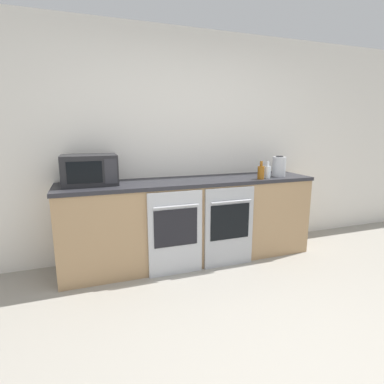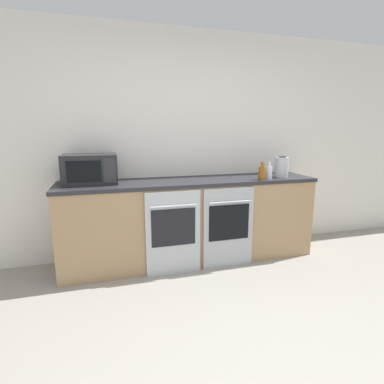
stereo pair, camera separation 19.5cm
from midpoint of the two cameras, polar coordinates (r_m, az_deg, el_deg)
ground_plane at (r=2.23m, az=17.55°, el=-30.42°), size 16.00×16.00×0.00m
wall_back at (r=3.61m, az=-0.11°, el=8.87°), size 10.00×0.06×2.60m
counter_back at (r=3.44m, az=1.41°, el=-5.36°), size 2.85×0.62×0.94m
oven_left at (r=3.09m, az=-1.75°, el=-7.81°), size 0.57×0.06×0.88m
oven_right at (r=3.28m, az=8.65°, el=-6.74°), size 0.57×0.06×0.88m
microwave at (r=3.21m, az=-17.20°, el=4.18°), size 0.53×0.36×0.30m
bottle_amber at (r=3.43m, az=14.78°, el=3.57°), size 0.08×0.08×0.20m
bottle_clear at (r=3.51m, az=16.02°, el=3.63°), size 0.07×0.07×0.19m
kettle at (r=3.70m, az=18.18°, el=4.53°), size 0.16×0.16×0.24m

